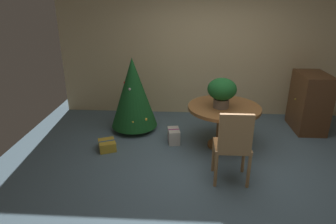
{
  "coord_description": "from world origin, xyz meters",
  "views": [
    {
      "loc": [
        -0.48,
        -3.66,
        2.31
      ],
      "look_at": [
        -0.71,
        0.24,
        0.75
      ],
      "focal_mm": 31.19,
      "sensor_mm": 36.0,
      "label": 1
    }
  ],
  "objects_px": {
    "wooden_cabinet": "(309,102)",
    "round_dining_table": "(224,116)",
    "gift_box_cream": "(174,136)",
    "wooden_chair_near": "(233,144)",
    "gift_box_gold": "(107,145)",
    "holiday_tree": "(133,93)",
    "flower_vase": "(222,91)"
  },
  "relations": [
    {
      "from": "flower_vase",
      "to": "round_dining_table",
      "type": "bearing_deg",
      "value": 41.78
    },
    {
      "from": "flower_vase",
      "to": "wooden_cabinet",
      "type": "distance_m",
      "value": 1.94
    },
    {
      "from": "holiday_tree",
      "to": "wooden_cabinet",
      "type": "height_order",
      "value": "holiday_tree"
    },
    {
      "from": "gift_box_cream",
      "to": "wooden_cabinet",
      "type": "bearing_deg",
      "value": 16.0
    },
    {
      "from": "gift_box_cream",
      "to": "wooden_chair_near",
      "type": "bearing_deg",
      "value": -54.04
    },
    {
      "from": "flower_vase",
      "to": "wooden_chair_near",
      "type": "height_order",
      "value": "flower_vase"
    },
    {
      "from": "round_dining_table",
      "to": "wooden_cabinet",
      "type": "xyz_separation_m",
      "value": [
        1.63,
        0.78,
        -0.02
      ]
    },
    {
      "from": "gift_box_cream",
      "to": "gift_box_gold",
      "type": "relative_size",
      "value": 0.87
    },
    {
      "from": "round_dining_table",
      "to": "gift_box_gold",
      "type": "relative_size",
      "value": 3.14
    },
    {
      "from": "wooden_chair_near",
      "to": "wooden_cabinet",
      "type": "bearing_deg",
      "value": 47.67
    },
    {
      "from": "gift_box_gold",
      "to": "flower_vase",
      "type": "bearing_deg",
      "value": 5.49
    },
    {
      "from": "flower_vase",
      "to": "gift_box_gold",
      "type": "height_order",
      "value": "flower_vase"
    },
    {
      "from": "wooden_cabinet",
      "to": "gift_box_cream",
      "type": "bearing_deg",
      "value": -164.0
    },
    {
      "from": "wooden_cabinet",
      "to": "round_dining_table",
      "type": "bearing_deg",
      "value": -154.45
    },
    {
      "from": "holiday_tree",
      "to": "wooden_cabinet",
      "type": "xyz_separation_m",
      "value": [
        3.17,
        0.22,
        -0.19
      ]
    },
    {
      "from": "holiday_tree",
      "to": "gift_box_cream",
      "type": "relative_size",
      "value": 4.22
    },
    {
      "from": "wooden_cabinet",
      "to": "wooden_chair_near",
      "type": "bearing_deg",
      "value": -132.33
    },
    {
      "from": "gift_box_cream",
      "to": "gift_box_gold",
      "type": "distance_m",
      "value": 1.11
    },
    {
      "from": "holiday_tree",
      "to": "wooden_cabinet",
      "type": "bearing_deg",
      "value": 3.93
    },
    {
      "from": "holiday_tree",
      "to": "round_dining_table",
      "type": "bearing_deg",
      "value": -20.06
    },
    {
      "from": "wooden_chair_near",
      "to": "wooden_cabinet",
      "type": "xyz_separation_m",
      "value": [
        1.63,
        1.79,
        -0.05
      ]
    },
    {
      "from": "round_dining_table",
      "to": "flower_vase",
      "type": "distance_m",
      "value": 0.44
    },
    {
      "from": "holiday_tree",
      "to": "gift_box_gold",
      "type": "bearing_deg",
      "value": -111.9
    },
    {
      "from": "gift_box_cream",
      "to": "wooden_cabinet",
      "type": "height_order",
      "value": "wooden_cabinet"
    },
    {
      "from": "wooden_chair_near",
      "to": "gift_box_gold",
      "type": "relative_size",
      "value": 2.79
    },
    {
      "from": "gift_box_cream",
      "to": "gift_box_gold",
      "type": "bearing_deg",
      "value": -163.6
    },
    {
      "from": "holiday_tree",
      "to": "gift_box_cream",
      "type": "distance_m",
      "value": 1.07
    },
    {
      "from": "round_dining_table",
      "to": "gift_box_cream",
      "type": "distance_m",
      "value": 0.91
    },
    {
      "from": "wooden_chair_near",
      "to": "round_dining_table",
      "type": "bearing_deg",
      "value": 90.0
    },
    {
      "from": "round_dining_table",
      "to": "holiday_tree",
      "type": "relative_size",
      "value": 0.85
    },
    {
      "from": "wooden_chair_near",
      "to": "gift_box_cream",
      "type": "height_order",
      "value": "wooden_chair_near"
    },
    {
      "from": "gift_box_gold",
      "to": "wooden_cabinet",
      "type": "bearing_deg",
      "value": 16.12
    }
  ]
}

